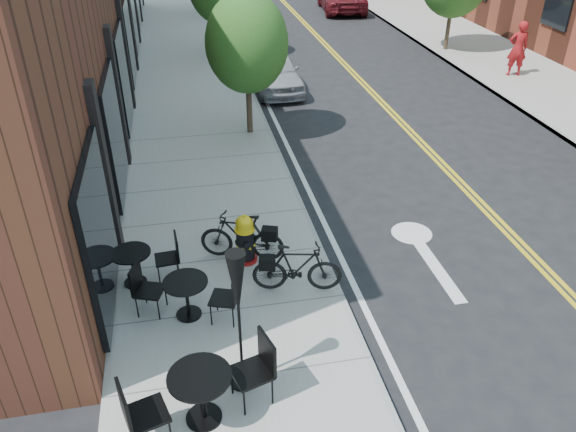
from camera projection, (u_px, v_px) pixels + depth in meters
ground at (371, 362)px, 8.66m from camera, size 120.00×120.00×0.00m
sidewalk_near at (199, 124)px, 16.63m from camera, size 4.00×70.00×0.12m
sidewalk_far at (562, 97)px, 18.64m from camera, size 4.00×70.00×0.12m
tree_near_a at (247, 43)px, 14.69m from camera, size 2.20×2.20×3.81m
fire_hydrant at (245, 239)px, 10.48m from camera, size 0.57×0.57×1.00m
bicycle_left at (242, 237)px, 10.54m from camera, size 1.67×0.96×0.97m
bicycle_right at (297, 268)px, 9.73m from camera, size 1.63×0.76×0.94m
bistro_set_a at (201, 391)px, 7.35m from camera, size 2.01×1.06×1.06m
bistro_set_b at (186, 293)px, 9.16m from camera, size 1.74×0.98×0.92m
bistro_set_c at (132, 263)px, 9.90m from camera, size 1.64×0.75×0.87m
patio_umbrella at (238, 294)px, 7.30m from camera, size 0.37×0.37×2.30m
parked_car_a at (274, 71)px, 19.15m from camera, size 1.60×3.80×1.28m
parked_car_b at (252, 22)px, 24.87m from camera, size 1.84×4.52×1.46m
pedestrian at (518, 48)px, 19.91m from camera, size 0.77×0.59×1.92m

